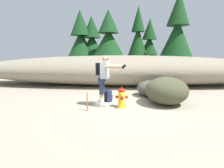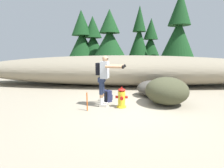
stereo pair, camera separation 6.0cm
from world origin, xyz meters
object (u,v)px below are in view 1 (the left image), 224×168
at_px(boulder_large, 151,88).
at_px(utility_worker, 104,75).
at_px(fire_hydrant, 122,98).
at_px(boulder_small, 168,91).
at_px(boulder_mid, 166,91).
at_px(survey_stake, 87,102).
at_px(boulder_outlier, 169,87).
at_px(spare_backpack, 108,96).

bearing_deg(boulder_large, utility_worker, -141.81).
relative_size(fire_hydrant, boulder_small, 1.09).
xyz_separation_m(utility_worker, boulder_mid, (2.21, 0.36, -0.61)).
relative_size(fire_hydrant, utility_worker, 0.41).
bearing_deg(survey_stake, boulder_mid, 17.35).
bearing_deg(boulder_mid, boulder_outlier, 70.07).
distance_m(utility_worker, boulder_mid, 2.33).
relative_size(utility_worker, boulder_outlier, 1.93).
relative_size(boulder_large, survey_stake, 2.08).
relative_size(boulder_large, boulder_outlier, 1.38).
distance_m(boulder_mid, survey_stake, 2.86).
distance_m(spare_backpack, boulder_large, 2.05).
bearing_deg(survey_stake, utility_worker, 43.76).
bearing_deg(survey_stake, spare_backpack, 61.21).
bearing_deg(boulder_large, fire_hydrant, -129.54).
height_order(boulder_large, boulder_outlier, boulder_large).
height_order(boulder_mid, boulder_outlier, boulder_mid).
height_order(spare_backpack, survey_stake, survey_stake).
distance_m(fire_hydrant, boulder_large, 2.05).
bearing_deg(spare_backpack, boulder_outlier, -9.92).
bearing_deg(boulder_small, spare_backpack, -165.50).
xyz_separation_m(boulder_mid, boulder_outlier, (0.57, 1.57, -0.19)).
distance_m(spare_backpack, boulder_outlier, 3.04).
xyz_separation_m(boulder_mid, survey_stake, (-2.73, -0.85, -0.19)).
distance_m(boulder_large, boulder_mid, 1.19).
relative_size(spare_backpack, boulder_large, 0.38).
bearing_deg(fire_hydrant, boulder_small, 33.75).
bearing_deg(fire_hydrant, boulder_outlier, 42.71).
height_order(fire_hydrant, utility_worker, utility_worker).
xyz_separation_m(spare_backpack, boulder_large, (1.83, 0.92, 0.12)).
relative_size(utility_worker, boulder_small, 2.68).
bearing_deg(boulder_outlier, boulder_large, -153.52).
relative_size(utility_worker, boulder_large, 1.40).
height_order(utility_worker, boulder_large, utility_worker).
relative_size(fire_hydrant, boulder_large, 0.57).
height_order(utility_worker, boulder_outlier, utility_worker).
bearing_deg(survey_stake, boulder_large, 39.45).
height_order(spare_backpack, boulder_mid, boulder_mid).
relative_size(boulder_large, boulder_mid, 0.81).
xyz_separation_m(boulder_large, boulder_small, (0.64, -0.28, -0.06)).
bearing_deg(boulder_mid, fire_hydrant, -164.46).
relative_size(utility_worker, survey_stake, 2.90).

